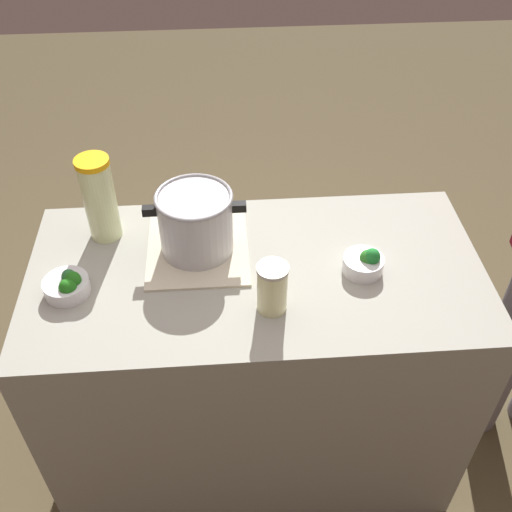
{
  "coord_description": "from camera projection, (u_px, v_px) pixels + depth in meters",
  "views": [
    {
      "loc": [
        -0.09,
        -1.19,
        2.03
      ],
      "look_at": [
        0.0,
        0.0,
        0.94
      ],
      "focal_mm": 41.81,
      "sensor_mm": 36.0,
      "label": 1
    }
  ],
  "objects": [
    {
      "name": "ground_plane",
      "position": [
        256.0,
        441.0,
        2.25
      ],
      "size": [
        8.0,
        8.0,
        0.0
      ],
      "primitive_type": "plane",
      "color": "brown"
    },
    {
      "name": "counter_slab",
      "position": [
        256.0,
        368.0,
        1.95
      ],
      "size": [
        1.27,
        0.63,
        0.89
      ],
      "primitive_type": "cube",
      "color": "#99998D",
      "rests_on": "ground_plane"
    },
    {
      "name": "dish_cloth",
      "position": [
        198.0,
        248.0,
        1.7
      ],
      "size": [
        0.29,
        0.33,
        0.01
      ],
      "primitive_type": "cube",
      "color": "beige",
      "rests_on": "counter_slab"
    },
    {
      "name": "cooking_pot",
      "position": [
        196.0,
        221.0,
        1.64
      ],
      "size": [
        0.28,
        0.21,
        0.18
      ],
      "color": "#B7B7BC",
      "rests_on": "dish_cloth"
    },
    {
      "name": "lemonade_pitcher",
      "position": [
        100.0,
        198.0,
        1.67
      ],
      "size": [
        0.09,
        0.09,
        0.26
      ],
      "color": "beige",
      "rests_on": "counter_slab"
    },
    {
      "name": "mason_jar",
      "position": [
        272.0,
        288.0,
        1.49
      ],
      "size": [
        0.08,
        0.08,
        0.14
      ],
      "color": "beige",
      "rests_on": "counter_slab"
    },
    {
      "name": "broccoli_bowl_front",
      "position": [
        68.0,
        285.0,
        1.56
      ],
      "size": [
        0.12,
        0.12,
        0.07
      ],
      "color": "silver",
      "rests_on": "counter_slab"
    },
    {
      "name": "broccoli_bowl_center",
      "position": [
        365.0,
        263.0,
        1.62
      ],
      "size": [
        0.11,
        0.11,
        0.08
      ],
      "color": "silver",
      "rests_on": "counter_slab"
    }
  ]
}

